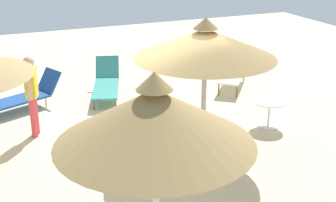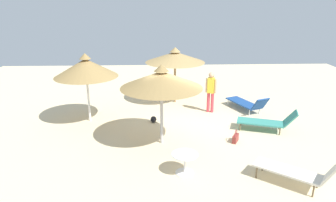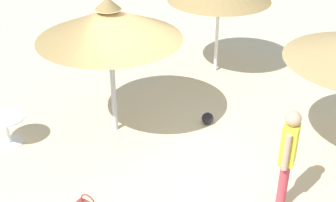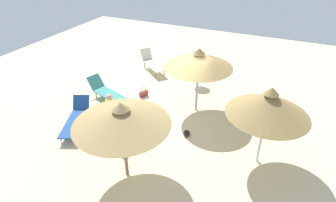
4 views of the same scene
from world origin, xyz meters
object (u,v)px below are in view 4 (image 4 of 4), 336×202
at_px(parasol_umbrella_front, 199,60).
at_px(lounge_chair_center, 152,63).
at_px(lounge_chair_far_left, 76,118).
at_px(parasol_umbrella_near_right, 121,117).
at_px(person_standing_edge, 111,113).
at_px(beach_ball, 187,133).
at_px(parasol_umbrella_far_right, 269,104).
at_px(side_table_round, 198,79).
at_px(handbag, 144,93).
at_px(lounge_chair_near_left, 106,91).

xyz_separation_m(parasol_umbrella_front, lounge_chair_center, (-2.71, -3.46, -1.79)).
bearing_deg(lounge_chair_far_left, parasol_umbrella_near_right, 66.22).
bearing_deg(person_standing_edge, lounge_chair_center, -166.86).
bearing_deg(beach_ball, parasol_umbrella_near_right, -21.65).
bearing_deg(parasol_umbrella_far_right, parasol_umbrella_front, -126.59).
bearing_deg(lounge_chair_center, parasol_umbrella_front, 51.95).
relative_size(parasol_umbrella_near_right, person_standing_edge, 1.55).
distance_m(parasol_umbrella_front, lounge_chair_center, 4.74).
bearing_deg(lounge_chair_center, side_table_round, 75.30).
height_order(handbag, side_table_round, side_table_round).
bearing_deg(lounge_chair_center, parasol_umbrella_far_right, 52.60).
relative_size(parasol_umbrella_front, beach_ball, 11.11).
bearing_deg(parasol_umbrella_front, parasol_umbrella_near_right, -9.12).
height_order(side_table_round, beach_ball, side_table_round).
height_order(parasol_umbrella_far_right, beach_ball, parasol_umbrella_far_right).
distance_m(parasol_umbrella_far_right, beach_ball, 3.28).
relative_size(parasol_umbrella_near_right, side_table_round, 3.65).
relative_size(parasol_umbrella_far_right, parasol_umbrella_front, 1.01).
bearing_deg(parasol_umbrella_near_right, side_table_round, 179.14).
xyz_separation_m(lounge_chair_far_left, handbag, (-3.04, 1.26, -0.20)).
bearing_deg(side_table_round, parasol_umbrella_front, 17.18).
bearing_deg(person_standing_edge, parasol_umbrella_front, 143.85).
height_order(parasol_umbrella_far_right, handbag, parasol_umbrella_far_right).
height_order(lounge_chair_near_left, lounge_chair_center, lounge_chair_center).
relative_size(lounge_chair_center, handbag, 4.32).
xyz_separation_m(lounge_chair_far_left, side_table_round, (-4.96, 3.17, 0.06)).
distance_m(parasol_umbrella_front, lounge_chair_far_left, 5.18).
bearing_deg(beach_ball, lounge_chair_far_left, -74.22).
xyz_separation_m(lounge_chair_near_left, lounge_chair_far_left, (2.17, 0.16, -0.03)).
bearing_deg(handbag, parasol_umbrella_near_right, 22.52).
bearing_deg(parasol_umbrella_far_right, lounge_chair_near_left, -100.66).
xyz_separation_m(lounge_chair_far_left, beach_ball, (-1.15, 4.08, -0.23)).
relative_size(parasol_umbrella_front, lounge_chair_near_left, 1.24).
height_order(parasol_umbrella_far_right, lounge_chair_center, parasol_umbrella_far_right).
xyz_separation_m(person_standing_edge, beach_ball, (-1.08, 2.44, -0.89)).
distance_m(lounge_chair_center, handbag, 2.84).
distance_m(parasol_umbrella_near_right, side_table_round, 6.55).
relative_size(person_standing_edge, side_table_round, 2.35).
bearing_deg(beach_ball, person_standing_edge, -66.10).
relative_size(parasol_umbrella_near_right, lounge_chair_center, 1.40).
height_order(parasol_umbrella_front, side_table_round, parasol_umbrella_front).
bearing_deg(lounge_chair_near_left, lounge_chair_center, 172.32).
relative_size(lounge_chair_near_left, side_table_round, 2.91).
height_order(parasol_umbrella_near_right, parasol_umbrella_front, parasol_umbrella_front).
distance_m(parasol_umbrella_far_right, lounge_chair_near_left, 7.13).
height_order(parasol_umbrella_near_right, lounge_chair_near_left, parasol_umbrella_near_right).
distance_m(handbag, side_table_round, 2.73).
distance_m(parasol_umbrella_front, person_standing_edge, 3.83).
height_order(lounge_chair_center, handbag, lounge_chair_center).
height_order(lounge_chair_far_left, side_table_round, lounge_chair_far_left).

